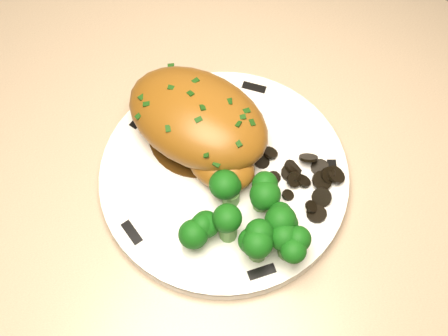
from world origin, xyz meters
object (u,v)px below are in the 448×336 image
at_px(plate, 224,176).
at_px(chicken_breast, 200,123).
at_px(broccoli_florets, 250,221).
at_px(counter, 259,268).

xyz_separation_m(plate, chicken_breast, (-0.04, 0.03, 0.04)).
xyz_separation_m(plate, broccoli_florets, (0.05, -0.05, 0.03)).
distance_m(plate, chicken_breast, 0.06).
xyz_separation_m(counter, plate, (-0.04, -0.06, 0.43)).
distance_m(counter, broccoli_florets, 0.48).
height_order(counter, plate, counter).
relative_size(plate, broccoli_florets, 2.36).
relative_size(counter, chicken_breast, 11.50).
height_order(plate, chicken_breast, chicken_breast).
xyz_separation_m(chicken_breast, broccoli_florets, (0.09, -0.07, -0.01)).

